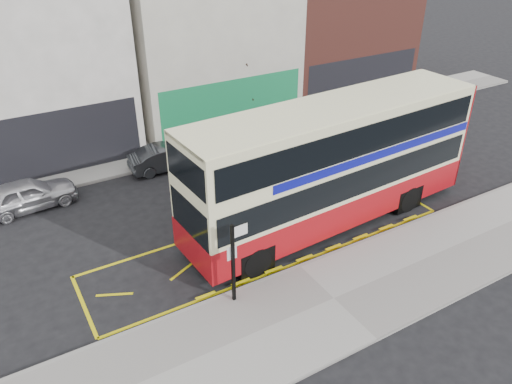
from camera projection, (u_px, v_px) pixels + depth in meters
ground at (294, 263)px, 17.78m from camera, size 120.00×120.00×0.00m
pavement at (334, 300)px, 16.02m from camera, size 40.00×4.00×0.15m
kerb at (300, 267)px, 17.46m from camera, size 40.00×0.15×0.15m
far_pavement at (175, 149)px, 25.96m from camera, size 50.00×3.00×0.15m
road_markings at (270, 241)px, 18.97m from camera, size 14.00×3.40×0.01m
terrace_left at (27, 43)px, 23.91m from camera, size 8.00×8.01×11.80m
terrace_green_shop at (199, 28)px, 27.98m from camera, size 9.00×8.01×11.30m
terrace_right at (326, 21)px, 32.17m from camera, size 9.00×8.01×10.30m
double_decker_bus at (333, 163)px, 18.97m from camera, size 12.39×3.52×4.89m
bus_stop_post at (235, 255)px, 15.12m from camera, size 0.71×0.13×2.84m
car_silver at (28, 194)px, 20.68m from camera, size 4.01×1.88×1.33m
car_grey at (168, 157)px, 23.87m from camera, size 3.78×1.48×1.23m
car_white at (330, 120)px, 27.75m from camera, size 4.99×2.67×1.37m
street_tree_right at (242, 68)px, 26.88m from camera, size 2.33×2.33×5.04m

